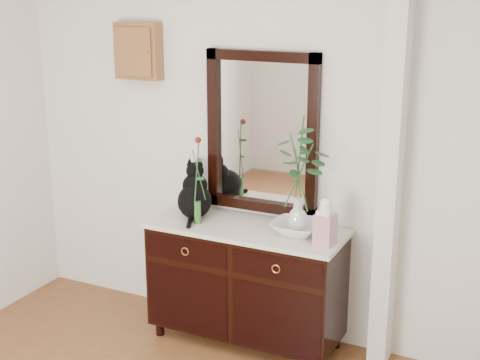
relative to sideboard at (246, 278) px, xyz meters
The scene contains 10 objects.
wall_back 0.92m from the sideboard, 111.80° to the left, with size 3.60×0.04×2.70m, color silver.
pilaster 1.27m from the sideboard, 10.70° to the left, with size 0.12×0.20×2.70m, color silver.
sideboard is the anchor object (origin of this frame).
wall_mirror 0.99m from the sideboard, 90.00° to the left, with size 0.80×0.06×1.10m.
key_cabinet 1.77m from the sideboard, 167.54° to the left, with size 0.35×0.10×0.40m, color brown.
cat 0.70m from the sideboard, behind, with size 0.27×0.33×0.38m, color black, non-canonical shape.
lotus_bowl 0.55m from the sideboard, ahead, with size 0.33×0.33×0.08m, color white.
vase_branches 0.86m from the sideboard, ahead, with size 0.37×0.37×0.78m, color silver, non-canonical shape.
bud_vase_rose 0.76m from the sideboard, 165.03° to the right, with size 0.07×0.07×0.61m, color #306E2B, non-canonical shape.
ginger_jar 0.78m from the sideboard, ahead, with size 0.12×0.12×0.31m, color white, non-canonical shape.
Camera 1 is at (1.88, -2.06, 2.39)m, focal length 50.00 mm.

